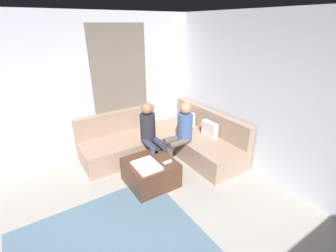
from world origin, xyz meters
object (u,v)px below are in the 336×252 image
object	(u,v)px
person_on_couch_back	(181,131)
person_on_couch_side	(150,132)
sectional_couch	(166,141)
game_remote	(167,162)
ottoman	(151,172)
coffee_mug	(153,150)

from	to	relation	value
person_on_couch_back	person_on_couch_side	world-z (taller)	same
sectional_couch	person_on_couch_back	xyz separation A→B (m)	(0.42, 0.06, 0.38)
game_remote	ottoman	bearing A→B (deg)	-129.29
game_remote	coffee_mug	bearing A→B (deg)	-174.29
sectional_couch	game_remote	size ratio (longest dim) A/B	17.00
coffee_mug	person_on_couch_side	size ratio (longest dim) A/B	0.08
sectional_couch	coffee_mug	world-z (taller)	sectional_couch
ottoman	game_remote	size ratio (longest dim) A/B	5.07
sectional_couch	game_remote	world-z (taller)	sectional_couch
coffee_mug	person_on_couch_back	xyz separation A→B (m)	(-0.04, 0.62, 0.19)
coffee_mug	person_on_couch_side	distance (m)	0.39
ottoman	person_on_couch_back	xyz separation A→B (m)	(-0.26, 0.80, 0.45)
ottoman	person_on_couch_side	world-z (taller)	person_on_couch_side
sectional_couch	person_on_couch_side	distance (m)	0.59
game_remote	person_on_couch_side	world-z (taller)	person_on_couch_side
coffee_mug	ottoman	bearing A→B (deg)	-39.29
sectional_couch	game_remote	xyz separation A→B (m)	(0.86, -0.53, 0.15)
person_on_couch_side	sectional_couch	bearing A→B (deg)	-161.26
person_on_couch_back	ottoman	bearing A→B (deg)	108.18
ottoman	person_on_couch_side	distance (m)	0.76
ottoman	person_on_couch_side	bearing A→B (deg)	149.72
game_remote	person_on_couch_back	size ratio (longest dim) A/B	0.12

